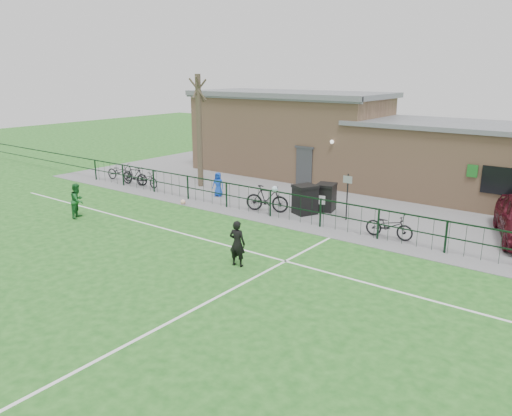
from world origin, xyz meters
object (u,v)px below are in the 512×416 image
Objects in this scene: bicycle_a at (120,172)px; bicycle_b at (135,176)px; wheelie_bin_left at (326,198)px; wheelie_bin_right at (305,200)px; ball_ground at (183,202)px; bicycle_e at (389,226)px; outfield_player at (78,201)px; spectator_child at (218,184)px; sign_post at (347,197)px; bicycle_d at (267,199)px; bicycle_c at (147,179)px; bare_tree at (199,132)px.

bicycle_b is (1.61, -0.26, 0.03)m from bicycle_a.
wheelie_bin_left is 1.14m from wheelie_bin_right.
wheelie_bin_left is 4.90× the size of ball_ground.
outfield_player reaches higher than bicycle_e.
spectator_child is at bearing -156.84° from wheelie_bin_right.
bicycle_e is at bearing -99.14° from bicycle_a.
bicycle_b is (-11.08, -1.80, -0.06)m from wheelie_bin_left.
wheelie_bin_right is 5.92m from ball_ground.
spectator_child is (7.04, 0.59, 0.12)m from bicycle_a.
bicycle_a is 7.94× the size of ball_ground.
bicycle_e is (2.40, -1.17, -0.52)m from sign_post.
bicycle_b is 0.87× the size of bicycle_d.
wheelie_bin_right is 9.68m from bicycle_c.
ball_ground is at bearing -106.70° from bicycle_c.
bicycle_c is 0.86× the size of bicycle_d.
wheelie_bin_right is at bearing -80.52° from outfield_player.
ball_ground is (-7.42, -2.35, -0.90)m from sign_post.
bicycle_b is (-10.62, -0.76, -0.09)m from wheelie_bin_right.
wheelie_bin_right is at bearing 20.78° from ball_ground.
sign_post is at bearing 17.55° from ball_ground.
wheelie_bin_left reaches higher than ball_ground.
wheelie_bin_right is at bearing -84.13° from bicycle_c.
bare_tree is 8.32m from wheelie_bin_left.
bicycle_d is (8.11, -0.01, 0.15)m from bicycle_c.
wheelie_bin_left is 0.95× the size of spectator_child.
bicycle_d reaches higher than ball_ground.
bare_tree is 12.26m from bicycle_e.
bicycle_e is at bearing -40.25° from wheelie_bin_left.
sign_post is at bearing 31.74° from wheelie_bin_right.
wheelie_bin_left is 0.58× the size of bicycle_d.
bicycle_c is at bearing -10.36° from outfield_player.
sign_post is 1.07× the size of bicycle_a.
bicycle_d is (-2.01, -1.78, 0.02)m from wheelie_bin_left.
wheelie_bin_right reaches higher than bicycle_d.
sign_post is 7.11m from spectator_child.
ball_ground is at bearing -56.21° from outfield_player.
bicycle_e is (5.85, -0.18, -0.12)m from bicycle_d.
bicycle_b is 7.34× the size of ball_ground.
bicycle_c is (0.96, 0.03, -0.07)m from bicycle_b.
spectator_child is (-5.19, 0.09, 0.00)m from wheelie_bin_right.
bicycle_d reaches higher than bicycle_c.
bicycle_e is 1.50× the size of spectator_child.
sign_post is at bearing -85.66° from outfield_player.
bicycle_b reaches higher than bicycle_a.
wheelie_bin_left is 1.70m from sign_post.
wheelie_bin_left is 0.63× the size of bicycle_e.
ball_ground is (1.98, -3.34, -2.88)m from bare_tree.
bicycle_c is at bearing 161.70° from ball_ground.
bare_tree is 3.20× the size of bicycle_a.
bare_tree is at bearing 135.99° from spectator_child.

